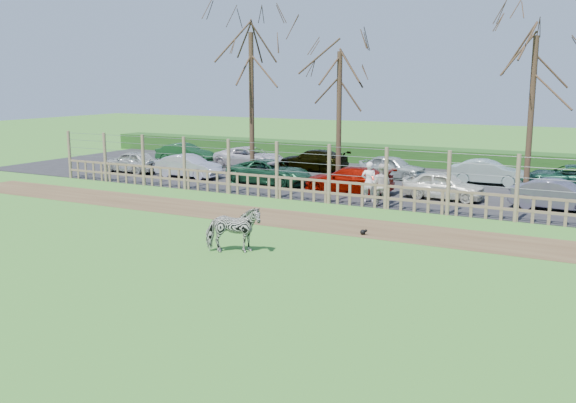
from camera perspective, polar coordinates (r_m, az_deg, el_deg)
The scene contains 24 objects.
ground at distance 20.21m, azimuth -5.87°, elevation -3.99°, with size 120.00×120.00×0.00m, color #509C38.
dirt_strip at distance 23.96m, azimuth 0.15°, elevation -1.57°, with size 34.00×2.80×0.01m, color brown.
asphalt at distance 32.97m, azimuth 8.35°, elevation 1.75°, with size 44.00×13.00×0.04m, color #232326.
hedge at distance 39.50m, azimuth 11.85°, elevation 3.89°, with size 46.00×2.00×1.10m, color #1E4716.
fence at distance 26.89m, azimuth 3.66°, elevation 1.50°, with size 30.16×0.16×2.50m.
tree_left at distance 33.58m, azimuth -3.29°, elevation 11.59°, with size 4.80×4.80×7.88m.
tree_mid at distance 32.38m, azimuth 4.60°, elevation 10.28°, with size 4.80×4.80×6.83m.
tree_right at distance 30.42m, azimuth 20.99°, elevation 10.29°, with size 4.80×4.80×7.35m.
zebra at distance 19.27m, azimuth -4.90°, elevation -2.52°, with size 0.77×1.69×1.42m, color gray.
visitor_a at distance 27.07m, azimuth 7.22°, elevation 1.71°, with size 0.63×0.41×1.72m, color white.
visitor_b at distance 26.55m, azimuth 8.29°, elevation 1.51°, with size 0.84×0.65×1.72m, color beige.
crow at distance 21.68m, azimuth 6.70°, elevation -2.71°, with size 0.25×0.19×0.20m.
car_0 at distance 36.79m, azimuth -13.71°, elevation 3.46°, with size 1.42×3.52×1.20m, color beige.
car_1 at distance 34.24m, azimuth -8.83°, elevation 3.12°, with size 1.27×3.64×1.20m, color #B3B3C7.
car_2 at distance 31.65m, azimuth -1.64°, elevation 2.62°, with size 1.99×4.32×1.20m, color #1B4A2E.
car_3 at distance 29.42m, azimuth 5.42°, elevation 1.95°, with size 1.68×4.13×1.20m, color #8E0B02.
car_4 at distance 28.47m, azimuth 13.66°, elevation 1.40°, with size 1.42×3.52×1.20m, color white.
car_5 at distance 27.43m, azimuth 22.95°, elevation 0.50°, with size 1.27×3.64×1.20m, color slate.
car_7 at distance 40.29m, azimuth -9.15°, elevation 4.25°, with size 1.27×3.64×1.20m, color #184621.
car_8 at distance 37.86m, azimuth -3.39°, elevation 3.95°, with size 1.99×4.32×1.20m, color silver.
car_9 at distance 36.46m, azimuth 2.22°, elevation 3.70°, with size 1.68×4.13×1.20m, color black.
car_10 at distance 33.99m, azimuth 9.25°, elevation 3.05°, with size 1.42×3.52×1.20m, color #AFBBB6.
car_11 at distance 33.12m, azimuth 17.34°, elevation 2.50°, with size 1.27×3.64×1.20m, color #ABC6BC.
car_12 at distance 32.65m, azimuth 23.67°, elevation 1.97°, with size 1.99×4.32×1.20m, color #1C4F38.
Camera 1 is at (11.00, -16.16, 5.13)m, focal length 40.00 mm.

